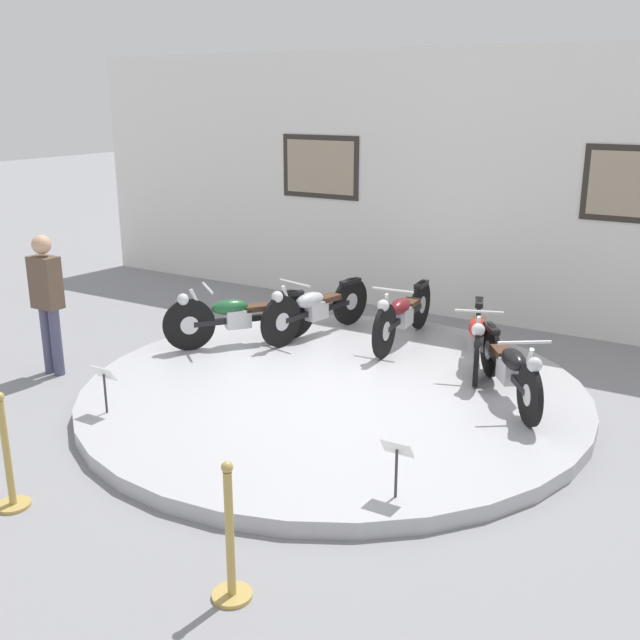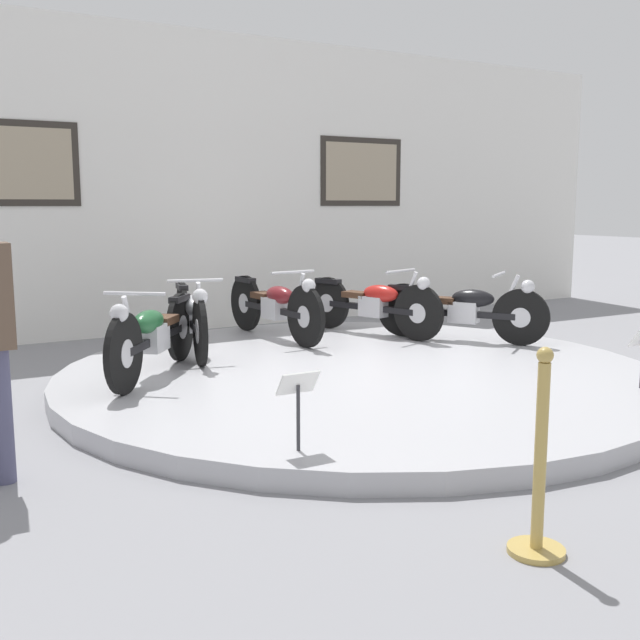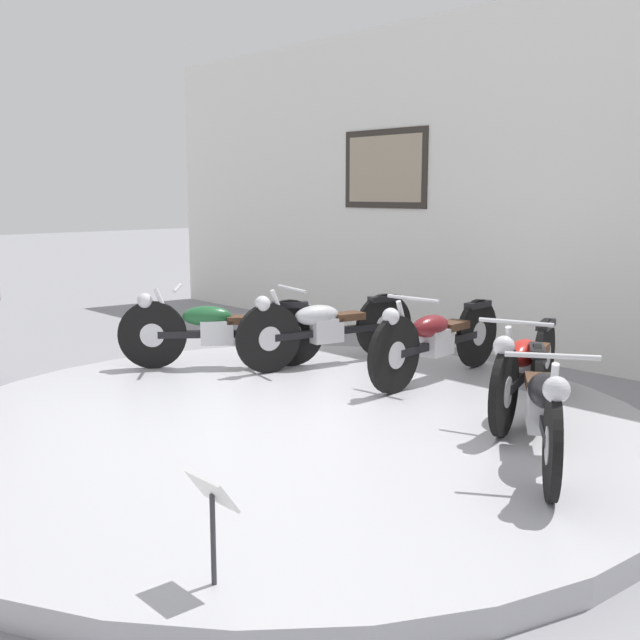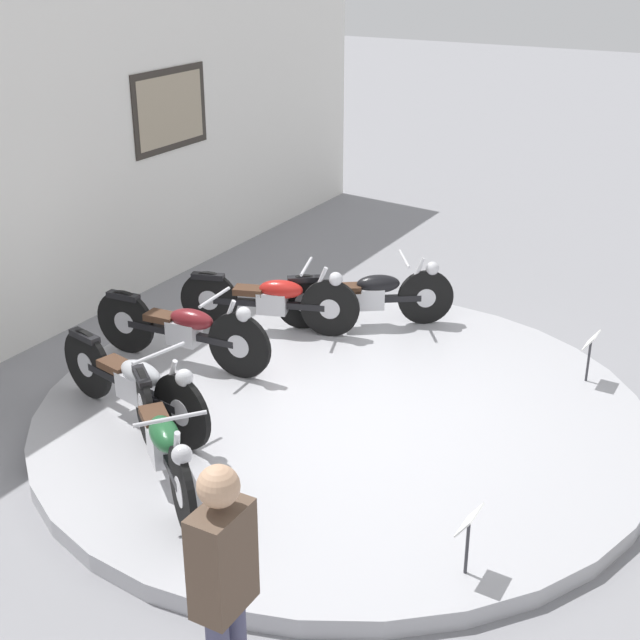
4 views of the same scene
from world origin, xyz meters
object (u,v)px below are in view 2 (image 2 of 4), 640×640
motorcycle_green (153,333)px  motorcycle_maroon (275,304)px  motorcycle_black (464,308)px  motorcycle_red (374,302)px  info_placard_front_left (298,394)px  stanchion_post_left_of_entry (539,486)px  motorcycle_silver (191,315)px

motorcycle_green → motorcycle_maroon: (1.80, 1.17, 0.00)m
motorcycle_green → motorcycle_black: motorcycle_green is taller
motorcycle_green → motorcycle_maroon: size_ratio=0.80×
motorcycle_red → info_placard_front_left: 4.31m
motorcycle_green → stanchion_post_left_of_entry: bearing=-80.7°
motorcycle_silver → info_placard_front_left: motorcycle_silver is taller
motorcycle_green → motorcycle_red: motorcycle_green is taller
motorcycle_maroon → stanchion_post_left_of_entry: 5.29m
motorcycle_maroon → motorcycle_red: (1.13, -0.33, -0.01)m
motorcycle_silver → motorcycle_black: motorcycle_silver is taller
motorcycle_maroon → info_placard_front_left: (-1.64, -3.63, -0.03)m
motorcycle_silver → motorcycle_red: (2.27, -0.00, -0.01)m
motorcycle_maroon → motorcycle_black: size_ratio=1.23×
motorcycle_green → info_placard_front_left: 2.46m
stanchion_post_left_of_entry → motorcycle_maroon: bearing=77.5°
motorcycle_silver → stanchion_post_left_of_entry: stanchion_post_left_of_entry is taller
motorcycle_red → stanchion_post_left_of_entry: bearing=-115.2°
motorcycle_red → stanchion_post_left_of_entry: (-2.27, -4.83, -0.20)m
motorcycle_green → info_placard_front_left: (0.16, -2.46, -0.03)m
motorcycle_maroon → motorcycle_black: (1.79, -1.17, -0.02)m
motorcycle_maroon → motorcycle_black: 2.14m
motorcycle_maroon → stanchion_post_left_of_entry: (-1.14, -5.16, -0.21)m
motorcycle_green → motorcycle_black: size_ratio=0.98×
motorcycle_black → info_placard_front_left: bearing=-144.4°
motorcycle_green → motorcycle_silver: bearing=51.8°
motorcycle_red → stanchion_post_left_of_entry: 5.34m
motorcycle_black → motorcycle_green: bearing=179.9°
motorcycle_red → stanchion_post_left_of_entry: stanchion_post_left_of_entry is taller
motorcycle_green → motorcycle_silver: 1.07m
motorcycle_maroon → info_placard_front_left: bearing=-114.3°
info_placard_front_left → stanchion_post_left_of_entry: stanchion_post_left_of_entry is taller
motorcycle_silver → stanchion_post_left_of_entry: bearing=-90.1°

